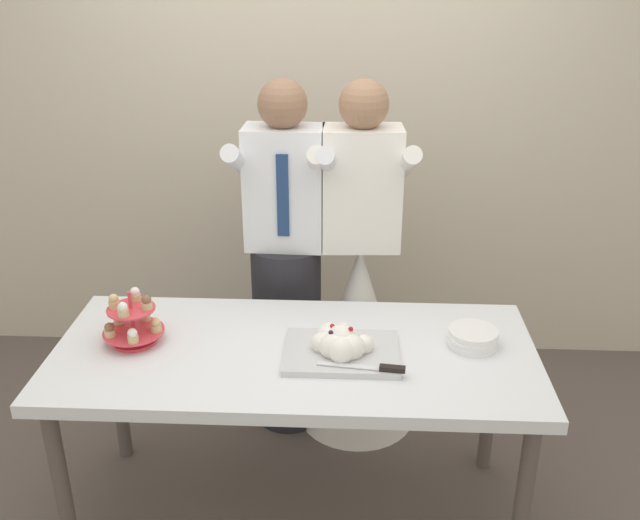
{
  "coord_description": "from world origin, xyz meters",
  "views": [
    {
      "loc": [
        0.2,
        -2.25,
        2.14
      ],
      "look_at": [
        0.09,
        0.15,
        1.07
      ],
      "focal_mm": 39.39,
      "sensor_mm": 36.0,
      "label": 1
    }
  ],
  "objects_px": {
    "dessert_table": "(295,366)",
    "cupcake_stand": "(132,322)",
    "plate_stack": "(473,338)",
    "person_bride": "(359,313)",
    "main_cake_tray": "(341,345)",
    "person_groom": "(286,280)"
  },
  "relations": [
    {
      "from": "cupcake_stand",
      "to": "plate_stack",
      "type": "xyz_separation_m",
      "value": [
        1.28,
        0.03,
        -0.05
      ]
    },
    {
      "from": "main_cake_tray",
      "to": "plate_stack",
      "type": "height_order",
      "value": "main_cake_tray"
    },
    {
      "from": "dessert_table",
      "to": "main_cake_tray",
      "type": "distance_m",
      "value": 0.21
    },
    {
      "from": "dessert_table",
      "to": "person_bride",
      "type": "xyz_separation_m",
      "value": [
        0.24,
        0.66,
        -0.12
      ]
    },
    {
      "from": "cupcake_stand",
      "to": "person_bride",
      "type": "height_order",
      "value": "person_bride"
    },
    {
      "from": "person_groom",
      "to": "plate_stack",
      "type": "bearing_deg",
      "value": -38.12
    },
    {
      "from": "plate_stack",
      "to": "person_bride",
      "type": "bearing_deg",
      "value": 125.02
    },
    {
      "from": "main_cake_tray",
      "to": "person_bride",
      "type": "distance_m",
      "value": 0.74
    },
    {
      "from": "dessert_table",
      "to": "plate_stack",
      "type": "xyz_separation_m",
      "value": [
        0.67,
        0.06,
        0.11
      ]
    },
    {
      "from": "dessert_table",
      "to": "plate_stack",
      "type": "bearing_deg",
      "value": 5.12
    },
    {
      "from": "main_cake_tray",
      "to": "plate_stack",
      "type": "distance_m",
      "value": 0.5
    },
    {
      "from": "dessert_table",
      "to": "cupcake_stand",
      "type": "xyz_separation_m",
      "value": [
        -0.61,
        0.03,
        0.16
      ]
    },
    {
      "from": "dessert_table",
      "to": "person_bride",
      "type": "height_order",
      "value": "person_bride"
    },
    {
      "from": "person_groom",
      "to": "person_bride",
      "type": "height_order",
      "value": "same"
    },
    {
      "from": "main_cake_tray",
      "to": "plate_stack",
      "type": "xyz_separation_m",
      "value": [
        0.49,
        0.1,
        -0.01
      ]
    },
    {
      "from": "plate_stack",
      "to": "person_bride",
      "type": "relative_size",
      "value": 0.11
    },
    {
      "from": "person_groom",
      "to": "person_bride",
      "type": "bearing_deg",
      "value": 1.17
    },
    {
      "from": "person_bride",
      "to": "main_cake_tray",
      "type": "bearing_deg",
      "value": -95.8
    },
    {
      "from": "dessert_table",
      "to": "person_bride",
      "type": "bearing_deg",
      "value": 69.7
    },
    {
      "from": "cupcake_stand",
      "to": "person_bride",
      "type": "xyz_separation_m",
      "value": [
        0.86,
        0.63,
        -0.28
      ]
    },
    {
      "from": "cupcake_stand",
      "to": "main_cake_tray",
      "type": "height_order",
      "value": "cupcake_stand"
    },
    {
      "from": "person_bride",
      "to": "person_groom",
      "type": "bearing_deg",
      "value": -178.83
    }
  ]
}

